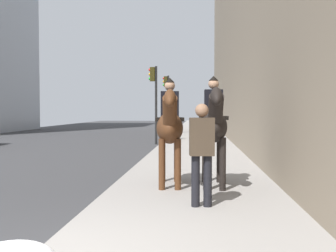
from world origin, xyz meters
TOP-DOWN VIEW (x-y plane):
  - mounted_horse_near at (4.40, -1.24)m, footprint 2.15×0.67m
  - mounted_horse_far at (4.39, -2.15)m, footprint 2.15×0.61m
  - pedestrian_greeting at (2.71, -1.89)m, footprint 0.29×0.42m
  - traffic_light_near_curb at (15.74, 0.38)m, footprint 0.20×0.44m
  - traffic_light_far_curb at (22.60, 0.29)m, footprint 0.20×0.44m

SIDE VIEW (x-z plane):
  - pedestrian_greeting at x=2.71m, z-range 0.25..1.95m
  - mounted_horse_near at x=4.40m, z-range 0.24..2.52m
  - mounted_horse_far at x=4.39m, z-range 0.26..2.57m
  - traffic_light_near_curb at x=15.74m, z-range 0.67..4.60m
  - traffic_light_far_curb at x=22.60m, z-range 0.68..4.76m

